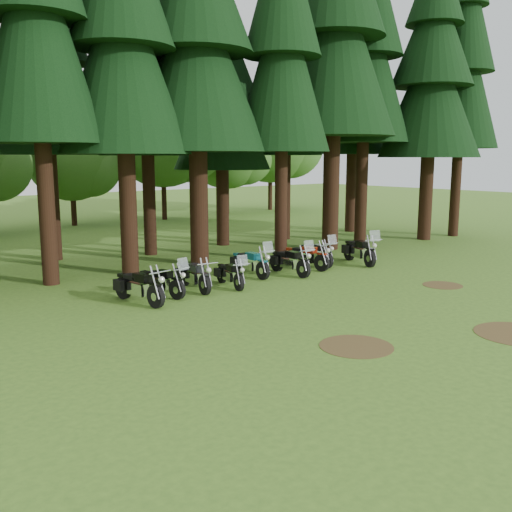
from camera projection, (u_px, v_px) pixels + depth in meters
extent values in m
plane|color=#406C22|center=(372.00, 309.00, 17.17)|extent=(120.00, 120.00, 0.00)
cylinder|color=#311B10|center=(46.00, 201.00, 20.02)|extent=(0.58, 0.58, 5.99)
cone|color=black|center=(36.00, 29.00, 19.04)|extent=(4.32, 4.32, 7.49)
cylinder|color=#311B10|center=(128.00, 203.00, 21.90)|extent=(0.66, 0.66, 5.57)
cone|color=black|center=(122.00, 58.00, 20.98)|extent=(4.95, 4.95, 6.96)
cylinder|color=#311B10|center=(199.00, 197.00, 23.95)|extent=(0.77, 0.77, 5.70)
cone|color=black|center=(196.00, 62.00, 23.02)|extent=(5.81, 5.81, 7.12)
cylinder|color=#311B10|center=(281.00, 196.00, 24.96)|extent=(0.55, 0.55, 5.71)
cone|color=black|center=(282.00, 66.00, 24.02)|extent=(4.15, 4.15, 7.14)
cylinder|color=#311B10|center=(331.00, 182.00, 27.89)|extent=(0.80, 0.80, 6.62)
cone|color=black|center=(334.00, 47.00, 26.80)|extent=(5.98, 5.98, 8.27)
cylinder|color=#311B10|center=(362.00, 183.00, 30.58)|extent=(0.64, 0.64, 6.35)
cone|color=black|center=(365.00, 65.00, 29.54)|extent=(4.79, 4.79, 7.93)
cylinder|color=#311B10|center=(426.00, 191.00, 31.36)|extent=(0.72, 0.72, 5.41)
cone|color=black|center=(431.00, 93.00, 30.47)|extent=(5.44, 5.44, 6.77)
cone|color=black|center=(434.00, 30.00, 29.92)|extent=(4.35, 4.35, 5.71)
cylinder|color=#311B10|center=(456.00, 184.00, 32.76)|extent=(0.57, 0.57, 6.03)
cone|color=black|center=(462.00, 80.00, 31.77)|extent=(4.25, 4.25, 7.54)
cone|color=black|center=(466.00, 12.00, 31.16)|extent=(3.40, 3.40, 6.36)
cylinder|color=#311B10|center=(51.00, 197.00, 24.99)|extent=(0.65, 0.65, 5.55)
cone|color=black|center=(44.00, 71.00, 24.08)|extent=(4.85, 4.85, 6.94)
cylinder|color=#311B10|center=(149.00, 196.00, 26.37)|extent=(0.58, 0.58, 5.52)
cone|color=black|center=(145.00, 77.00, 25.46)|extent=(4.35, 4.35, 6.90)
cone|color=black|center=(143.00, 0.00, 24.91)|extent=(3.48, 3.48, 5.83)
cylinder|color=#311B10|center=(223.00, 200.00, 29.41)|extent=(0.66, 0.66, 4.70)
cone|color=black|center=(222.00, 110.00, 28.64)|extent=(4.94, 4.94, 5.87)
cone|color=black|center=(221.00, 53.00, 28.17)|extent=(3.95, 3.95, 4.96)
cone|color=black|center=(221.00, 5.00, 27.79)|extent=(2.77, 2.77, 3.91)
cylinder|color=#311B10|center=(286.00, 189.00, 31.55)|extent=(0.53, 0.53, 5.56)
cone|color=black|center=(287.00, 89.00, 30.64)|extent=(3.94, 3.94, 6.95)
cone|color=black|center=(287.00, 25.00, 30.07)|extent=(3.15, 3.15, 5.87)
cylinder|color=#311B10|center=(351.00, 185.00, 34.77)|extent=(0.61, 0.61, 5.65)
cone|color=black|center=(353.00, 94.00, 33.85)|extent=(4.59, 4.59, 7.06)
cone|color=black|center=(355.00, 35.00, 33.28)|extent=(3.67, 3.67, 5.96)
cylinder|color=#311B10|center=(74.00, 207.00, 38.04)|extent=(0.36, 0.36, 2.47)
sphere|color=#325E22|center=(71.00, 157.00, 37.48)|extent=(5.76, 5.76, 5.76)
sphere|color=#325E22|center=(90.00, 166.00, 37.69)|extent=(4.12, 4.12, 4.12)
cylinder|color=#311B10|center=(164.00, 196.00, 41.65)|extent=(0.36, 0.36, 3.52)
sphere|color=#325E22|center=(162.00, 130.00, 40.84)|extent=(8.21, 8.21, 8.21)
sphere|color=#325E22|center=(186.00, 142.00, 41.14)|extent=(5.87, 5.87, 5.87)
cylinder|color=#311B10|center=(227.00, 195.00, 46.77)|extent=(0.36, 0.36, 2.94)
sphere|color=#325E22|center=(227.00, 146.00, 46.10)|extent=(6.86, 6.86, 6.86)
sphere|color=#325E22|center=(244.00, 155.00, 46.35)|extent=(4.90, 4.90, 4.90)
cylinder|color=#311B10|center=(270.00, 190.00, 49.44)|extent=(0.36, 0.36, 3.52)
sphere|color=#325E22|center=(270.00, 134.00, 48.64)|extent=(8.20, 8.20, 8.20)
sphere|color=#325E22|center=(290.00, 144.00, 48.93)|extent=(5.86, 5.86, 5.86)
cylinder|color=#4C3D1E|center=(356.00, 346.00, 13.78)|extent=(1.80, 1.80, 0.01)
cylinder|color=#4C3D1E|center=(443.00, 285.00, 20.35)|extent=(1.40, 1.40, 0.01)
cylinder|color=black|center=(156.00, 297.00, 17.22)|extent=(0.26, 0.73, 0.72)
cylinder|color=black|center=(123.00, 288.00, 18.35)|extent=(0.26, 0.73, 0.72)
cube|color=silver|center=(138.00, 289.00, 17.80)|extent=(0.41, 0.80, 0.37)
cube|color=black|center=(142.00, 278.00, 17.57)|extent=(0.41, 0.64, 0.26)
cube|color=black|center=(133.00, 277.00, 17.91)|extent=(0.41, 0.64, 0.13)
cylinder|color=black|center=(177.00, 290.00, 18.26)|extent=(0.28, 0.66, 0.65)
cylinder|color=black|center=(146.00, 283.00, 19.19)|extent=(0.28, 0.66, 0.65)
cube|color=silver|center=(160.00, 284.00, 18.74)|extent=(0.42, 0.73, 0.33)
cube|color=black|center=(164.00, 274.00, 18.54)|extent=(0.41, 0.59, 0.24)
cube|color=black|center=(155.00, 273.00, 18.83)|extent=(0.41, 0.59, 0.12)
cube|color=silver|center=(183.00, 264.00, 17.93)|extent=(0.43, 0.21, 0.39)
cylinder|color=black|center=(205.00, 285.00, 18.89)|extent=(0.23, 0.70, 0.69)
cylinder|color=black|center=(184.00, 276.00, 20.24)|extent=(0.23, 0.70, 0.69)
cube|color=silver|center=(193.00, 277.00, 19.60)|extent=(0.38, 0.76, 0.35)
cube|color=black|center=(196.00, 268.00, 19.33)|extent=(0.38, 0.61, 0.25)
cube|color=black|center=(190.00, 267.00, 19.74)|extent=(0.38, 0.61, 0.12)
cylinder|color=black|center=(239.00, 282.00, 19.46)|extent=(0.24, 0.61, 0.60)
cylinder|color=black|center=(222.00, 275.00, 20.69)|extent=(0.24, 0.61, 0.60)
cube|color=silver|center=(229.00, 276.00, 20.10)|extent=(0.37, 0.67, 0.31)
cube|color=black|center=(232.00, 268.00, 19.86)|extent=(0.36, 0.54, 0.22)
cube|color=black|center=(227.00, 267.00, 20.23)|extent=(0.36, 0.54, 0.11)
cube|color=silver|center=(242.00, 260.00, 19.09)|extent=(0.40, 0.18, 0.36)
cylinder|color=black|center=(263.00, 271.00, 21.24)|extent=(0.17, 0.69, 0.69)
cylinder|color=black|center=(238.00, 264.00, 22.50)|extent=(0.17, 0.69, 0.69)
cube|color=silver|center=(249.00, 265.00, 21.89)|extent=(0.32, 0.74, 0.35)
cube|color=#135973|center=(253.00, 256.00, 21.64)|extent=(0.33, 0.58, 0.25)
cube|color=black|center=(245.00, 255.00, 22.03)|extent=(0.33, 0.58, 0.13)
cube|color=silver|center=(268.00, 247.00, 20.83)|extent=(0.44, 0.15, 0.41)
cylinder|color=black|center=(303.00, 269.00, 21.53)|extent=(0.18, 0.70, 0.69)
cylinder|color=black|center=(277.00, 263.00, 22.82)|extent=(0.18, 0.70, 0.69)
cube|color=silver|center=(289.00, 263.00, 22.20)|extent=(0.33, 0.74, 0.35)
cube|color=black|center=(293.00, 255.00, 21.95)|extent=(0.34, 0.59, 0.25)
cube|color=black|center=(285.00, 254.00, 22.34)|extent=(0.34, 0.59, 0.13)
cube|color=silver|center=(309.00, 246.00, 21.13)|extent=(0.44, 0.15, 0.41)
cylinder|color=black|center=(322.00, 263.00, 22.78)|extent=(0.25, 0.70, 0.69)
cylinder|color=black|center=(290.00, 258.00, 23.85)|extent=(0.25, 0.70, 0.69)
cube|color=silver|center=(305.00, 258.00, 23.33)|extent=(0.40, 0.76, 0.35)
cube|color=#AD2410|center=(309.00, 250.00, 23.11)|extent=(0.40, 0.61, 0.25)
cube|color=black|center=(300.00, 250.00, 23.43)|extent=(0.40, 0.61, 0.12)
cylinder|color=black|center=(327.00, 260.00, 23.44)|extent=(0.24, 0.68, 0.67)
cylinder|color=black|center=(305.00, 255.00, 24.77)|extent=(0.24, 0.68, 0.67)
cube|color=silver|center=(315.00, 255.00, 24.13)|extent=(0.38, 0.74, 0.34)
cube|color=black|center=(319.00, 247.00, 23.87)|extent=(0.38, 0.59, 0.24)
cube|color=black|center=(312.00, 247.00, 24.27)|extent=(0.38, 0.59, 0.12)
cube|color=silver|center=(332.00, 240.00, 23.03)|extent=(0.44, 0.19, 0.40)
cylinder|color=black|center=(370.00, 258.00, 23.66)|extent=(0.39, 0.75, 0.74)
cylinder|color=black|center=(349.00, 252.00, 25.27)|extent=(0.39, 0.75, 0.74)
cube|color=silver|center=(359.00, 253.00, 24.50)|extent=(0.55, 0.84, 0.38)
cube|color=black|center=(362.00, 244.00, 24.19)|extent=(0.52, 0.69, 0.27)
cube|color=black|center=(356.00, 244.00, 24.68)|extent=(0.52, 0.69, 0.13)
cube|color=silver|center=(375.00, 236.00, 23.18)|extent=(0.49, 0.29, 0.44)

